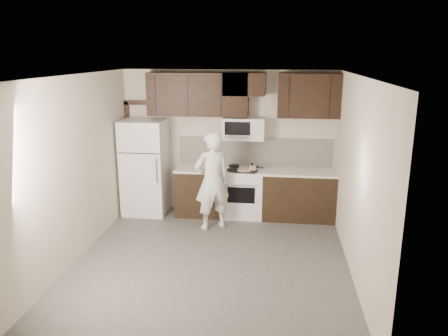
% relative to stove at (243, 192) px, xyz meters
% --- Properties ---
extents(floor, '(4.50, 4.50, 0.00)m').
position_rel_stove_xyz_m(floor, '(-0.30, -1.94, -0.46)').
color(floor, '#4B4946').
rests_on(floor, ground).
extents(back_wall, '(4.00, 0.00, 4.00)m').
position_rel_stove_xyz_m(back_wall, '(-0.30, 0.31, 0.89)').
color(back_wall, beige).
rests_on(back_wall, ground).
extents(ceiling, '(4.50, 4.50, 0.00)m').
position_rel_stove_xyz_m(ceiling, '(-0.30, -1.94, 2.24)').
color(ceiling, white).
rests_on(ceiling, back_wall).
extents(counter_run, '(2.95, 0.64, 0.91)m').
position_rel_stove_xyz_m(counter_run, '(0.30, 0.00, -0.00)').
color(counter_run, black).
rests_on(counter_run, floor).
extents(stove, '(0.76, 0.66, 0.94)m').
position_rel_stove_xyz_m(stove, '(0.00, 0.00, 0.00)').
color(stove, silver).
rests_on(stove, floor).
extents(backsplash, '(2.90, 0.02, 0.54)m').
position_rel_stove_xyz_m(backsplash, '(0.20, 0.30, 0.72)').
color(backsplash, silver).
rests_on(backsplash, counter_run).
extents(upper_cabinets, '(3.48, 0.35, 0.78)m').
position_rel_stove_xyz_m(upper_cabinets, '(-0.09, 0.14, 1.82)').
color(upper_cabinets, black).
rests_on(upper_cabinets, back_wall).
extents(microwave, '(0.76, 0.42, 0.40)m').
position_rel_stove_xyz_m(microwave, '(-0.00, 0.12, 1.19)').
color(microwave, silver).
rests_on(microwave, upper_cabinets).
extents(refrigerator, '(0.80, 0.76, 1.80)m').
position_rel_stove_xyz_m(refrigerator, '(-1.85, -0.05, 0.44)').
color(refrigerator, silver).
rests_on(refrigerator, floor).
extents(door_trim, '(0.50, 0.08, 2.12)m').
position_rel_stove_xyz_m(door_trim, '(-2.22, 0.27, 0.79)').
color(door_trim, black).
rests_on(door_trim, floor).
extents(saucepan, '(0.30, 0.17, 0.16)m').
position_rel_stove_xyz_m(saucepan, '(0.18, -0.15, 0.52)').
color(saucepan, silver).
rests_on(saucepan, stove).
extents(baking_tray, '(0.41, 0.31, 0.02)m').
position_rel_stove_xyz_m(baking_tray, '(0.05, -0.16, 0.46)').
color(baking_tray, black).
rests_on(baking_tray, counter_run).
extents(pizza, '(0.28, 0.28, 0.02)m').
position_rel_stove_xyz_m(pizza, '(0.05, -0.16, 0.48)').
color(pizza, '#CCAB89').
rests_on(pizza, baking_tray).
extents(person, '(0.75, 0.67, 1.73)m').
position_rel_stove_xyz_m(person, '(-0.47, -0.68, 0.40)').
color(person, silver).
rests_on(person, floor).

